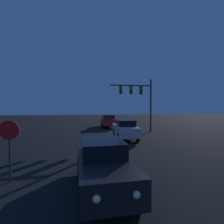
% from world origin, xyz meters
% --- Properties ---
extents(car_near, '(1.83, 4.37, 1.67)m').
position_xyz_m(car_near, '(-1.37, 8.86, 0.86)').
color(car_near, black).
rests_on(car_near, ground_plane).
extents(car_mid, '(1.84, 4.38, 1.67)m').
position_xyz_m(car_mid, '(1.57, 17.61, 0.86)').
color(car_mid, beige).
rests_on(car_mid, ground_plane).
extents(car_far, '(1.75, 4.35, 1.67)m').
position_xyz_m(car_far, '(1.29, 26.03, 0.86)').
color(car_far, '#B21E1E').
rests_on(car_far, ground_plane).
extents(traffic_signal_mast, '(4.66, 0.30, 5.78)m').
position_xyz_m(traffic_signal_mast, '(4.07, 21.44, 3.97)').
color(traffic_signal_mast, '#2D2D2D').
rests_on(traffic_signal_mast, ground_plane).
extents(stop_sign, '(0.72, 0.07, 2.32)m').
position_xyz_m(stop_sign, '(-4.75, 9.97, 1.62)').
color(stop_sign, '#2D2D2D').
rests_on(stop_sign, ground_plane).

